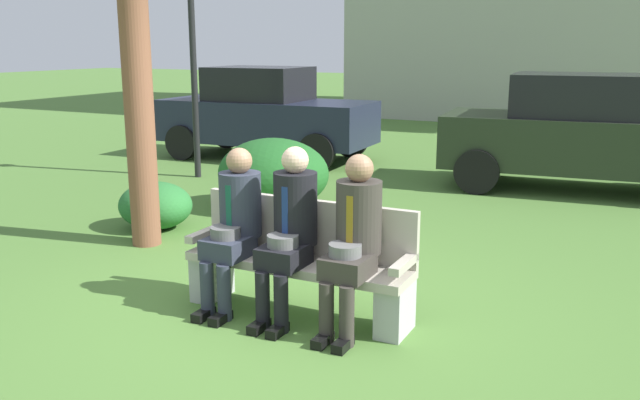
{
  "coord_description": "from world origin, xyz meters",
  "views": [
    {
      "loc": [
        2.62,
        -4.39,
        2.11
      ],
      "look_at": [
        0.19,
        0.45,
        0.85
      ],
      "focal_mm": 37.99,
      "sensor_mm": 36.0,
      "label": 1
    }
  ],
  "objects_px": {
    "shrub_near_bench": "(273,174)",
    "seated_man_middle": "(290,226)",
    "park_bench": "(301,262)",
    "parked_car_far": "(580,133)",
    "seated_man_left": "(234,221)",
    "parked_car_near": "(265,113)",
    "shrub_mid_lawn": "(155,205)",
    "street_lamp": "(193,47)",
    "seated_man_right": "(354,235)"
  },
  "relations": [
    {
      "from": "shrub_near_bench",
      "to": "seated_man_middle",
      "type": "bearing_deg",
      "value": -57.45
    },
    {
      "from": "park_bench",
      "to": "seated_man_middle",
      "type": "height_order",
      "value": "seated_man_middle"
    },
    {
      "from": "park_bench",
      "to": "parked_car_far",
      "type": "xyz_separation_m",
      "value": [
        1.44,
        5.85,
        0.42
      ]
    },
    {
      "from": "park_bench",
      "to": "seated_man_left",
      "type": "xyz_separation_m",
      "value": [
        -0.53,
        -0.13,
        0.3
      ]
    },
    {
      "from": "parked_car_far",
      "to": "seated_man_left",
      "type": "bearing_deg",
      "value": -108.18
    },
    {
      "from": "parked_car_near",
      "to": "shrub_near_bench",
      "type": "bearing_deg",
      "value": -57.45
    },
    {
      "from": "park_bench",
      "to": "shrub_mid_lawn",
      "type": "xyz_separation_m",
      "value": [
        -2.69,
        1.46,
        -0.15
      ]
    },
    {
      "from": "seated_man_middle",
      "to": "shrub_near_bench",
      "type": "bearing_deg",
      "value": 122.55
    },
    {
      "from": "seated_man_left",
      "to": "parked_car_far",
      "type": "distance_m",
      "value": 6.3
    },
    {
      "from": "shrub_near_bench",
      "to": "street_lamp",
      "type": "bearing_deg",
      "value": 149.59
    },
    {
      "from": "parked_car_far",
      "to": "street_lamp",
      "type": "relative_size",
      "value": 1.22
    },
    {
      "from": "seated_man_left",
      "to": "seated_man_right",
      "type": "xyz_separation_m",
      "value": [
        1.04,
        0.0,
        0.01
      ]
    },
    {
      "from": "shrub_near_bench",
      "to": "parked_car_far",
      "type": "bearing_deg",
      "value": 40.71
    },
    {
      "from": "shrub_mid_lawn",
      "to": "street_lamp",
      "type": "relative_size",
      "value": 0.26
    },
    {
      "from": "seated_man_right",
      "to": "shrub_mid_lawn",
      "type": "height_order",
      "value": "seated_man_right"
    },
    {
      "from": "seated_man_right",
      "to": "parked_car_far",
      "type": "xyz_separation_m",
      "value": [
        0.92,
        5.98,
        0.1
      ]
    },
    {
      "from": "shrub_near_bench",
      "to": "shrub_mid_lawn",
      "type": "bearing_deg",
      "value": -116.29
    },
    {
      "from": "parked_car_far",
      "to": "seated_man_middle",
      "type": "bearing_deg",
      "value": -103.69
    },
    {
      "from": "seated_man_left",
      "to": "park_bench",
      "type": "bearing_deg",
      "value": 13.86
    },
    {
      "from": "seated_man_right",
      "to": "seated_man_left",
      "type": "bearing_deg",
      "value": -179.86
    },
    {
      "from": "seated_man_middle",
      "to": "shrub_mid_lawn",
      "type": "xyz_separation_m",
      "value": [
        -2.67,
        1.59,
        -0.47
      ]
    },
    {
      "from": "seated_man_middle",
      "to": "street_lamp",
      "type": "bearing_deg",
      "value": 133.55
    },
    {
      "from": "parked_car_near",
      "to": "seated_man_right",
      "type": "bearing_deg",
      "value": -54.17
    },
    {
      "from": "park_bench",
      "to": "shrub_near_bench",
      "type": "height_order",
      "value": "shrub_near_bench"
    },
    {
      "from": "seated_man_left",
      "to": "parked_car_near",
      "type": "xyz_separation_m",
      "value": [
        -3.55,
        6.35,
        0.11
      ]
    },
    {
      "from": "park_bench",
      "to": "seated_man_middle",
      "type": "relative_size",
      "value": 1.37
    },
    {
      "from": "seated_man_right",
      "to": "street_lamp",
      "type": "bearing_deg",
      "value": 137.04
    },
    {
      "from": "street_lamp",
      "to": "parked_car_far",
      "type": "bearing_deg",
      "value": 16.65
    },
    {
      "from": "shrub_near_bench",
      "to": "seated_man_right",
      "type": "bearing_deg",
      "value": -50.9
    },
    {
      "from": "shrub_near_bench",
      "to": "shrub_mid_lawn",
      "type": "relative_size",
      "value": 1.68
    },
    {
      "from": "parked_car_far",
      "to": "shrub_near_bench",
      "type": "bearing_deg",
      "value": -139.29
    },
    {
      "from": "seated_man_middle",
      "to": "shrub_near_bench",
      "type": "relative_size",
      "value": 0.92
    },
    {
      "from": "park_bench",
      "to": "shrub_near_bench",
      "type": "relative_size",
      "value": 1.26
    },
    {
      "from": "seated_man_middle",
      "to": "parked_car_far",
      "type": "bearing_deg",
      "value": 76.31
    },
    {
      "from": "seated_man_right",
      "to": "street_lamp",
      "type": "xyz_separation_m",
      "value": [
        -4.64,
        4.32,
        1.31
      ]
    },
    {
      "from": "seated_man_middle",
      "to": "shrub_near_bench",
      "type": "xyz_separation_m",
      "value": [
        -1.95,
        3.05,
        -0.29
      ]
    },
    {
      "from": "seated_man_left",
      "to": "shrub_near_bench",
      "type": "bearing_deg",
      "value": 115.23
    },
    {
      "from": "street_lamp",
      "to": "seated_man_right",
      "type": "bearing_deg",
      "value": -42.96
    },
    {
      "from": "parked_car_far",
      "to": "street_lamp",
      "type": "height_order",
      "value": "street_lamp"
    },
    {
      "from": "seated_man_left",
      "to": "shrub_mid_lawn",
      "type": "bearing_deg",
      "value": 143.69
    },
    {
      "from": "seated_man_left",
      "to": "parked_car_far",
      "type": "relative_size",
      "value": 0.32
    },
    {
      "from": "seated_man_left",
      "to": "shrub_mid_lawn",
      "type": "height_order",
      "value": "seated_man_left"
    },
    {
      "from": "shrub_mid_lawn",
      "to": "shrub_near_bench",
      "type": "bearing_deg",
      "value": 63.71
    },
    {
      "from": "shrub_mid_lawn",
      "to": "street_lamp",
      "type": "xyz_separation_m",
      "value": [
        -1.43,
        2.73,
        1.77
      ]
    },
    {
      "from": "shrub_near_bench",
      "to": "parked_car_far",
      "type": "distance_m",
      "value": 4.51
    },
    {
      "from": "park_bench",
      "to": "parked_car_far",
      "type": "distance_m",
      "value": 6.04
    },
    {
      "from": "seated_man_middle",
      "to": "shrub_mid_lawn",
      "type": "distance_m",
      "value": 3.14
    },
    {
      "from": "parked_car_near",
      "to": "seated_man_left",
      "type": "bearing_deg",
      "value": -60.84
    },
    {
      "from": "shrub_mid_lawn",
      "to": "parked_car_near",
      "type": "xyz_separation_m",
      "value": [
        -1.38,
        4.76,
        0.56
      ]
    },
    {
      "from": "seated_man_right",
      "to": "street_lamp",
      "type": "relative_size",
      "value": 0.4
    }
  ]
}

